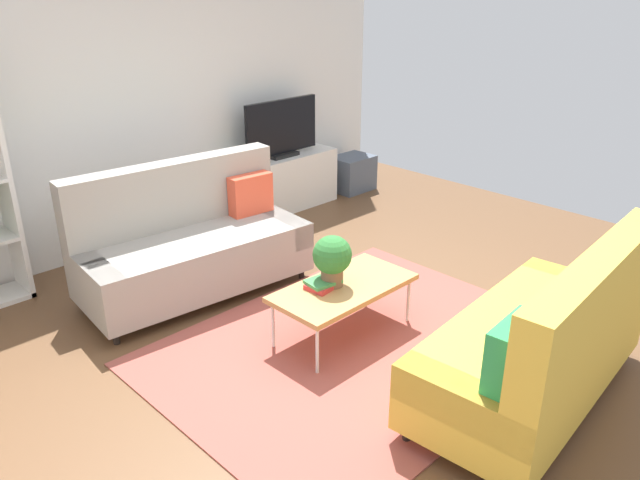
{
  "coord_description": "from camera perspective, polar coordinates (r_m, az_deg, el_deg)",
  "views": [
    {
      "loc": [
        -3.0,
        -2.75,
        2.54
      ],
      "look_at": [
        0.11,
        0.39,
        0.65
      ],
      "focal_mm": 34.84,
      "sensor_mm": 36.0,
      "label": 1
    }
  ],
  "objects": [
    {
      "name": "wall_far",
      "position": [
        6.4,
        -16.44,
        12.44
      ],
      "size": [
        6.4,
        0.12,
        2.9
      ],
      "primitive_type": "cube",
      "color": "white",
      "rests_on": "ground_plane"
    },
    {
      "name": "vase_0",
      "position": [
        6.82,
        -7.58,
        7.55
      ],
      "size": [
        0.09,
        0.09,
        0.18
      ],
      "primitive_type": "cylinder",
      "color": "#33B29E",
      "rests_on": "tv_console"
    },
    {
      "name": "coffee_table",
      "position": [
        4.63,
        2.17,
        -4.49
      ],
      "size": [
        1.1,
        0.56,
        0.42
      ],
      "color": "#B7844C",
      "rests_on": "ground_plane"
    },
    {
      "name": "tv_console",
      "position": [
        7.25,
        -3.53,
        5.28
      ],
      "size": [
        1.4,
        0.44,
        0.64
      ],
      "primitive_type": "cube",
      "color": "silver",
      "rests_on": "ground_plane"
    },
    {
      "name": "bottle_0",
      "position": [
        6.83,
        -6.13,
        7.89
      ],
      "size": [
        0.06,
        0.06,
        0.23
      ],
      "primitive_type": "cylinder",
      "color": "purple",
      "rests_on": "tv_console"
    },
    {
      "name": "ground_plane",
      "position": [
        4.79,
        2.41,
        -8.83
      ],
      "size": [
        7.68,
        7.68,
        0.0
      ],
      "primitive_type": "plane",
      "color": "brown"
    },
    {
      "name": "tv",
      "position": [
        7.07,
        -3.54,
        10.13
      ],
      "size": [
        1.0,
        0.2,
        0.64
      ],
      "color": "black",
      "rests_on": "tv_console"
    },
    {
      "name": "storage_trunk",
      "position": [
        7.95,
        2.96,
        6.15
      ],
      "size": [
        0.52,
        0.4,
        0.44
      ],
      "primitive_type": "cube",
      "color": "#4C5666",
      "rests_on": "ground_plane"
    },
    {
      "name": "couch_green",
      "position": [
        4.14,
        19.75,
        -8.8
      ],
      "size": [
        1.96,
        0.99,
        1.1
      ],
      "rotation": [
        0.0,
        0.0,
        0.08
      ],
      "color": "gold",
      "rests_on": "ground_plane"
    },
    {
      "name": "area_rug",
      "position": [
        4.67,
        3.49,
        -9.7
      ],
      "size": [
        2.9,
        2.2,
        0.01
      ],
      "primitive_type": "cube",
      "color": "#9E4C42",
      "rests_on": "ground_plane"
    },
    {
      "name": "table_book_1",
      "position": [
        4.56,
        0.27,
        -3.82
      ],
      "size": [
        0.26,
        0.21,
        0.02
      ],
      "primitive_type": "cube",
      "rotation": [
        0.0,
        0.0,
        -0.13
      ],
      "color": "#3F8C4C",
      "rests_on": "table_book_0"
    },
    {
      "name": "couch_beige",
      "position": [
        5.38,
        -11.71,
        -0.28
      ],
      "size": [
        1.97,
        1.02,
        1.1
      ],
      "rotation": [
        0.0,
        0.0,
        3.04
      ],
      "color": "gray",
      "rests_on": "ground_plane"
    },
    {
      "name": "table_book_0",
      "position": [
        4.58,
        0.27,
        -4.15
      ],
      "size": [
        0.26,
        0.21,
        0.04
      ],
      "primitive_type": "cube",
      "rotation": [
        0.0,
        0.0,
        0.12
      ],
      "color": "red",
      "rests_on": "coffee_table"
    },
    {
      "name": "potted_plant",
      "position": [
        4.52,
        1.13,
        -1.64
      ],
      "size": [
        0.29,
        0.29,
        0.39
      ],
      "color": "brown",
      "rests_on": "coffee_table"
    }
  ]
}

